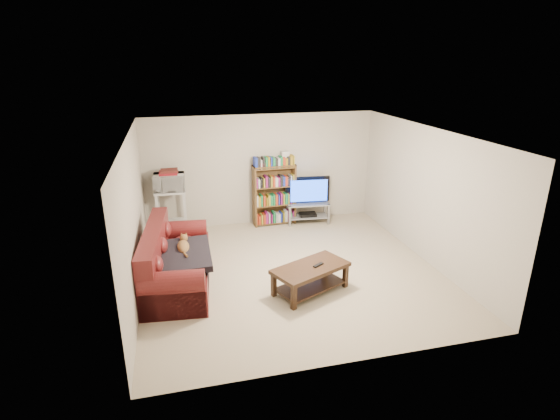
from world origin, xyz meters
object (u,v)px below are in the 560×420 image
object	(u,v)px
tv_stand	(308,209)
bookshelf	(274,194)
coffee_table	(310,274)
sofa	(173,265)

from	to	relation	value
tv_stand	bookshelf	world-z (taller)	bookshelf
coffee_table	bookshelf	distance (m)	3.07
sofa	tv_stand	distance (m)	3.66
tv_stand	bookshelf	size ratio (longest dim) A/B	0.72
sofa	coffee_table	world-z (taller)	sofa
tv_stand	bookshelf	xyz separation A→B (m)	(-0.74, 0.11, 0.38)
sofa	tv_stand	xyz separation A→B (m)	(2.97, 2.13, -0.02)
tv_stand	bookshelf	bearing A→B (deg)	176.85
sofa	bookshelf	bearing A→B (deg)	50.65
sofa	bookshelf	size ratio (longest dim) A/B	1.73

